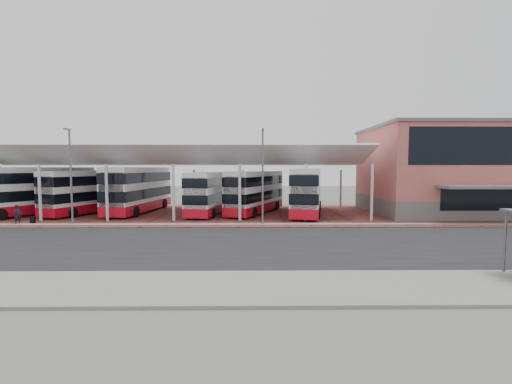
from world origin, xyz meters
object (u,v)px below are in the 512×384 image
bus_3 (210,193)px  bus_5 (307,192)px  bus_0 (35,191)px  bus_1 (91,192)px  bus_2 (139,190)px  terminal (457,170)px  pedestrian (18,215)px  bus_4 (256,192)px

bus_3 → bus_5: 10.17m
bus_0 → bus_1: size_ratio=1.05×
bus_2 → bus_3: size_ratio=1.12×
bus_1 → bus_3: bearing=18.2°
terminal → bus_0: terminal is taller
bus_1 → bus_5: bearing=17.6°
bus_1 → bus_2: bearing=28.7°
bus_0 → bus_5: bearing=30.6°
terminal → bus_1: bearing=179.6°
bus_3 → bus_5: bus_5 is taller
bus_2 → bus_1: bearing=-165.0°
bus_2 → pedestrian: size_ratio=7.12×
terminal → bus_0: bearing=-178.6°
bus_3 → pedestrian: bearing=-146.7°
pedestrian → bus_2: bearing=-19.0°
bus_3 → pedestrian: bus_3 is taller
bus_1 → bus_5: 22.97m
terminal → pedestrian: (-41.68, -7.44, -3.75)m
bus_0 → bus_4: bearing=33.2°
bus_3 → bus_5: bearing=4.7°
bus_3 → bus_0: bearing=-169.1°
bus_1 → pedestrian: bus_1 is taller
bus_3 → bus_4: bearing=12.2°
bus_1 → bus_5: bus_5 is taller
bus_0 → terminal: bearing=31.6°
bus_2 → pedestrian: 11.38m
bus_0 → pedestrian: 7.02m
bus_2 → bus_5: (17.99, -1.85, -0.08)m
terminal → bus_4: bearing=179.8°
bus_0 → bus_5: size_ratio=0.99×
terminal → pedestrian: terminal is taller
bus_3 → bus_4: (4.84, 0.33, 0.04)m
bus_4 → bus_3: bearing=-153.3°
terminal → pedestrian: 42.51m
bus_5 → pedestrian: bus_5 is taller
bus_5 → pedestrian: bearing=-153.7°
bus_0 → bus_3: bearing=32.9°
bus_3 → bus_5: (10.15, -0.63, 0.18)m
bus_1 → bus_2: size_ratio=0.92×
pedestrian → bus_1: bearing=4.4°
bus_2 → bus_3: bearing=-2.1°
pedestrian → bus_5: bearing=-52.8°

